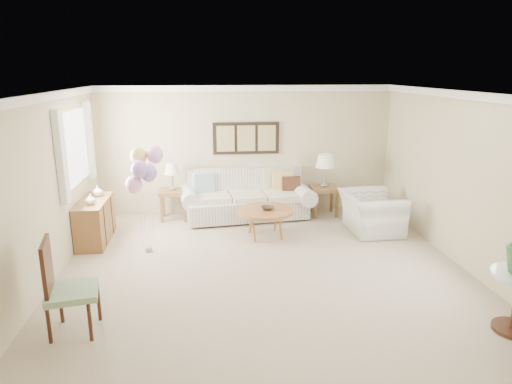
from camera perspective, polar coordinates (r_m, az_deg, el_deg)
ground_plane at (r=6.92m, az=1.04°, el=-9.71°), size 6.00×6.00×0.00m
room_shell at (r=6.49m, az=0.04°, el=3.75°), size 6.04×6.04×2.60m
wall_art_triptych at (r=9.33m, az=-1.23°, el=6.74°), size 1.35×0.06×0.65m
sofa at (r=9.17m, az=-1.20°, el=-0.90°), size 2.71×1.23×0.96m
end_table_left at (r=9.17m, az=-10.30°, el=-0.32°), size 0.55×0.50×0.60m
end_table_right at (r=9.40m, az=8.52°, el=0.10°), size 0.55×0.50×0.60m
lamp_left at (r=9.06m, az=-10.45°, el=2.78°), size 0.30×0.30×0.54m
lamp_right at (r=9.26m, az=8.66°, el=3.74°), size 0.38×0.38×0.67m
coffee_table at (r=8.08m, az=1.18°, el=-2.47°), size 1.00×1.00×0.50m
decor_bowl at (r=8.05m, az=1.45°, el=-2.03°), size 0.28×0.28×0.06m
armchair at (r=8.63m, az=14.20°, el=-2.52°), size 1.00×1.14×0.72m
accent_chair at (r=5.60m, az=-22.87°, el=-10.70°), size 0.63×0.63×1.11m
credenza at (r=8.37m, az=-19.47°, el=-3.43°), size 0.46×1.20×0.74m
vase_white at (r=8.00m, az=-20.00°, el=-0.86°), size 0.21×0.21×0.18m
vase_sage at (r=8.50m, az=-19.19°, el=0.13°), size 0.20×0.20×0.18m
balloon_cluster at (r=7.34m, az=-13.92°, el=2.92°), size 0.59×0.47×1.76m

